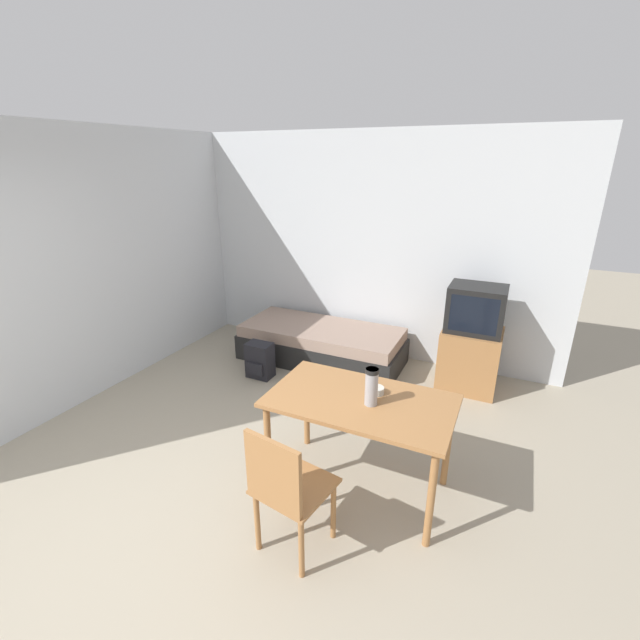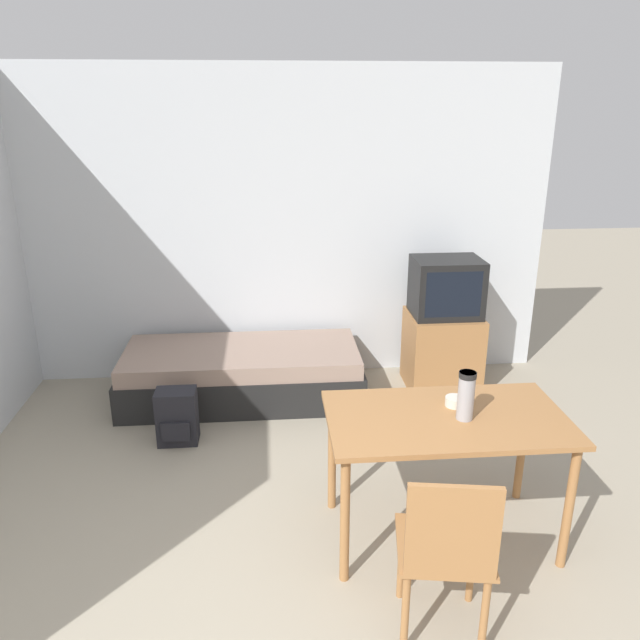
{
  "view_description": "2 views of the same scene",
  "coord_description": "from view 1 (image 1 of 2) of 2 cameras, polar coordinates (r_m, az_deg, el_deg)",
  "views": [
    {
      "loc": [
        1.86,
        -1.3,
        2.37
      ],
      "look_at": [
        0.37,
        1.87,
        1.05
      ],
      "focal_mm": 24.0,
      "sensor_mm": 36.0,
      "label": 1
    },
    {
      "loc": [
        0.05,
        -1.74,
        2.4
      ],
      "look_at": [
        0.38,
        2.1,
        1.04
      ],
      "focal_mm": 35.0,
      "sensor_mm": 36.0,
      "label": 2
    }
  ],
  "objects": [
    {
      "name": "tv",
      "position": [
        4.86,
        19.55,
        -2.7
      ],
      "size": [
        0.61,
        0.55,
        1.16
      ],
      "color": "#9E6B3D",
      "rests_on": "ground_plane"
    },
    {
      "name": "wall_left",
      "position": [
        5.1,
        -25.97,
        7.03
      ],
      "size": [
        0.06,
        4.62,
        2.7
      ],
      "color": "silver",
      "rests_on": "ground_plane"
    },
    {
      "name": "backpack",
      "position": [
        4.98,
        -8.03,
        -5.35
      ],
      "size": [
        0.29,
        0.23,
        0.42
      ],
      "color": "black",
      "rests_on": "ground_plane"
    },
    {
      "name": "daybed",
      "position": [
        5.32,
        0.2,
        -3.19
      ],
      "size": [
        2.0,
        0.86,
        0.44
      ],
      "color": "black",
      "rests_on": "ground_plane"
    },
    {
      "name": "ground_plane",
      "position": [
        3.28,
        -22.92,
        -27.71
      ],
      "size": [
        20.0,
        20.0,
        0.0
      ],
      "primitive_type": "plane",
      "color": "#9E937F"
    },
    {
      "name": "wall_back",
      "position": [
        5.39,
        4.57,
        9.67
      ],
      "size": [
        5.04,
        0.06,
        2.7
      ],
      "color": "silver",
      "rests_on": "ground_plane"
    },
    {
      "name": "dining_table",
      "position": [
        3.15,
        5.4,
        -11.89
      ],
      "size": [
        1.31,
        0.75,
        0.77
      ],
      "color": "#9E6B3D",
      "rests_on": "ground_plane"
    },
    {
      "name": "wooden_chair",
      "position": [
        2.77,
        -4.62,
        -21.32
      ],
      "size": [
        0.49,
        0.49,
        0.92
      ],
      "color": "#9E6B3D",
      "rests_on": "ground_plane"
    },
    {
      "name": "thermos_flask",
      "position": [
        2.98,
        6.89,
        -8.6
      ],
      "size": [
        0.09,
        0.09,
        0.27
      ],
      "color": "#99999E",
      "rests_on": "dining_table"
    },
    {
      "name": "mate_bowl",
      "position": [
        3.17,
        7.55,
        -9.29
      ],
      "size": [
        0.11,
        0.11,
        0.05
      ],
      "color": "beige",
      "rests_on": "dining_table"
    }
  ]
}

